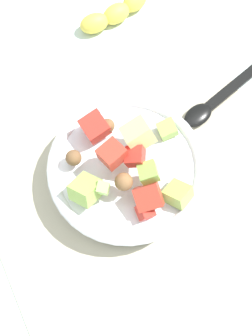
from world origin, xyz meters
TOP-DOWN VIEW (x-y plane):
  - ground_plane at (0.00, 0.00)m, footprint 2.40×2.40m
  - placemat at (0.00, 0.00)m, footprint 0.48×0.33m
  - salad_bowl at (-0.01, 0.00)m, footprint 0.25×0.25m
  - serving_spoon at (0.20, 0.06)m, footprint 0.23×0.09m
  - banana_whole at (0.11, 0.30)m, footprint 0.15×0.06m

SIDE VIEW (x-z plane):
  - ground_plane at x=0.00m, z-range 0.00..0.00m
  - placemat at x=0.00m, z-range 0.00..0.01m
  - serving_spoon at x=0.20m, z-range 0.00..0.02m
  - banana_whole at x=0.11m, z-range 0.00..0.04m
  - salad_bowl at x=-0.01m, z-range -0.02..0.10m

